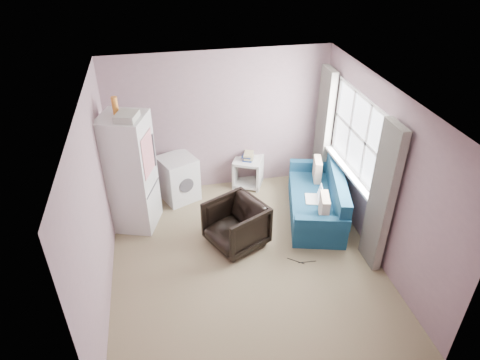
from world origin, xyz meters
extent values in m
cube|color=#877858|center=(0.00, 0.00, -0.01)|extent=(3.80, 4.20, 0.02)
cube|color=silver|center=(0.00, 0.00, 2.51)|extent=(3.80, 4.20, 0.02)
cube|color=gray|center=(0.00, 2.11, 1.25)|extent=(3.80, 0.02, 2.50)
cube|color=gray|center=(0.00, -2.11, 1.25)|extent=(3.80, 0.02, 2.50)
cube|color=gray|center=(-1.91, 0.00, 1.25)|extent=(0.02, 4.20, 2.50)
cube|color=gray|center=(1.91, 0.00, 1.25)|extent=(0.02, 4.20, 2.50)
cube|color=white|center=(1.89, 0.70, 1.50)|extent=(0.01, 1.60, 1.20)
imported|color=black|center=(-0.06, 0.37, 0.40)|extent=(0.99, 1.01, 0.79)
cube|color=silver|center=(-1.54, 1.20, 0.95)|extent=(0.82, 0.82, 1.89)
cube|color=#413E44|center=(-1.23, 1.09, 0.70)|extent=(0.20, 0.58, 0.02)
cube|color=#413E44|center=(-1.15, 1.32, 1.25)|extent=(0.03, 0.04, 0.54)
cube|color=silver|center=(-1.23, 1.06, 1.32)|extent=(0.15, 0.43, 0.65)
cylinder|color=orange|center=(-1.61, 1.28, 2.02)|extent=(0.11, 0.11, 0.26)
cube|color=#A8A89E|center=(-1.45, 1.06, 1.94)|extent=(0.37, 0.40, 0.10)
cube|color=silver|center=(-0.80, 1.79, 0.40)|extent=(0.75, 0.75, 0.80)
cube|color=#413E44|center=(-0.80, 1.77, 0.77)|extent=(0.69, 0.68, 0.05)
cylinder|color=#413E44|center=(-0.69, 1.53, 0.40)|extent=(0.25, 0.12, 0.26)
cube|color=silver|center=(0.48, 1.96, 0.52)|extent=(0.65, 0.65, 0.04)
cube|color=silver|center=(0.48, 1.96, 0.07)|extent=(0.65, 0.65, 0.04)
cube|color=silver|center=(0.28, 2.06, 0.27)|extent=(0.25, 0.46, 0.55)
cube|color=silver|center=(0.68, 1.87, 0.27)|extent=(0.25, 0.46, 0.55)
cube|color=navy|center=(0.48, 1.96, 0.56)|extent=(0.25, 0.29, 0.03)
cube|color=tan|center=(0.49, 1.96, 0.59)|extent=(0.24, 0.28, 0.03)
cube|color=navy|center=(0.47, 1.97, 0.62)|extent=(0.26, 0.29, 0.03)
cube|color=tan|center=(0.48, 1.95, 0.66)|extent=(0.23, 0.28, 0.03)
cube|color=navy|center=(1.37, 0.81, 0.19)|extent=(1.22, 1.87, 0.38)
cube|color=navy|center=(1.68, 0.73, 0.59)|extent=(0.61, 1.70, 0.42)
cube|color=navy|center=(1.16, 0.01, 0.48)|extent=(0.82, 0.34, 0.19)
cube|color=navy|center=(1.58, 1.61, 0.48)|extent=(0.82, 0.34, 0.19)
cube|color=beige|center=(1.27, 0.26, 0.57)|extent=(0.21, 0.40, 0.38)
cube|color=beige|center=(1.56, 1.33, 0.57)|extent=(0.21, 0.40, 0.38)
cube|color=silver|center=(1.27, 0.74, 0.39)|extent=(0.29, 0.36, 0.02)
cube|color=silver|center=(1.39, 0.71, 0.50)|extent=(0.14, 0.32, 0.21)
cube|color=white|center=(1.82, 0.70, 0.87)|extent=(0.14, 1.70, 0.04)
cube|color=white|center=(1.87, 0.70, 0.90)|extent=(0.02, 1.68, 0.05)
cube|color=white|center=(1.87, 0.70, 1.50)|extent=(0.02, 1.68, 0.05)
cube|color=white|center=(1.87, 0.70, 2.10)|extent=(0.02, 1.68, 0.05)
cube|color=white|center=(1.87, -0.10, 1.50)|extent=(0.02, 0.05, 1.20)
cube|color=white|center=(1.87, 0.43, 1.50)|extent=(0.02, 0.05, 1.20)
cube|color=white|center=(1.87, 0.97, 1.50)|extent=(0.02, 0.05, 1.20)
cube|color=white|center=(1.87, 1.50, 1.50)|extent=(0.02, 0.05, 1.20)
cube|color=beige|center=(1.78, -0.38, 1.10)|extent=(0.12, 0.46, 2.18)
cube|color=beige|center=(1.78, 1.78, 1.10)|extent=(0.12, 0.46, 2.18)
cylinder|color=black|center=(0.88, -0.25, 0.01)|extent=(0.27, 0.03, 0.01)
cylinder|color=black|center=(0.72, -0.20, 0.01)|extent=(0.22, 0.18, 0.01)
camera|label=1|loc=(-1.00, -4.58, 4.37)|focal=32.00mm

